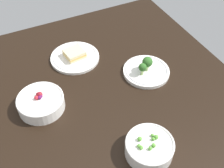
% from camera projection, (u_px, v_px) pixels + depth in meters
% --- Properties ---
extents(dining_table, '(1.12, 1.02, 0.04)m').
position_uv_depth(dining_table, '(112.00, 91.00, 1.17)').
color(dining_table, black).
rests_on(dining_table, ground).
extents(plate_broccoli, '(0.20, 0.20, 0.08)m').
position_uv_depth(plate_broccoli, '(146.00, 70.00, 1.20)').
color(plate_broccoli, white).
rests_on(plate_broccoli, dining_table).
extents(bowl_peas, '(0.16, 0.16, 0.07)m').
position_uv_depth(bowl_peas, '(149.00, 147.00, 0.92)').
color(bowl_peas, white).
rests_on(bowl_peas, dining_table).
extents(bowl_berries, '(0.18, 0.18, 0.07)m').
position_uv_depth(bowl_berries, '(41.00, 102.00, 1.06)').
color(bowl_berries, white).
rests_on(bowl_berries, dining_table).
extents(plate_sandwich, '(0.22, 0.22, 0.04)m').
position_uv_depth(plate_sandwich, '(75.00, 57.00, 1.27)').
color(plate_sandwich, white).
rests_on(plate_sandwich, dining_table).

